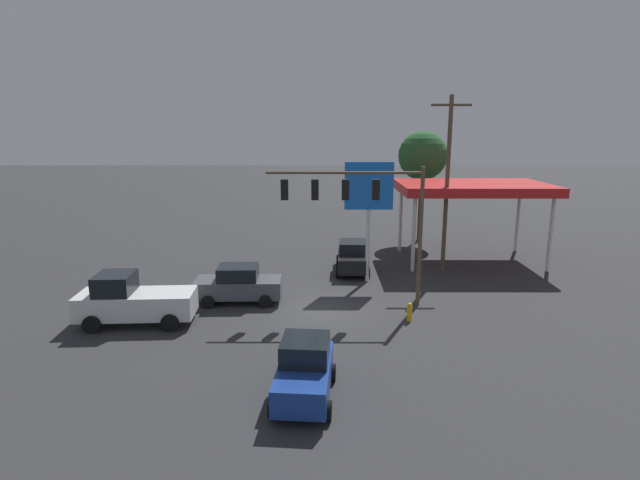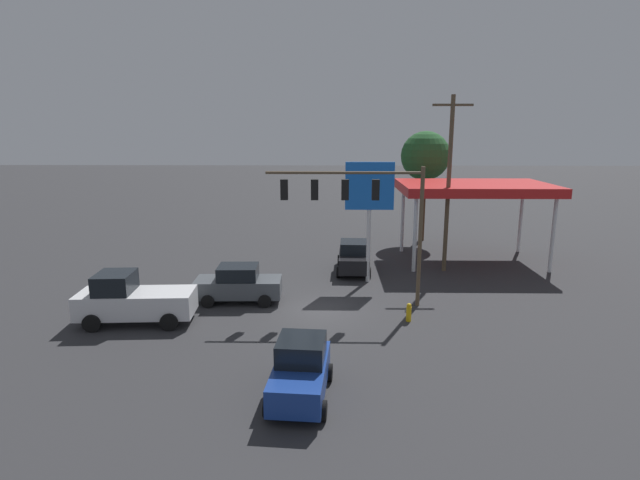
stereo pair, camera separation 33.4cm
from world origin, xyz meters
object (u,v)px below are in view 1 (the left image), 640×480
object	(u,v)px
traffic_signal_assembly	(359,201)
pickup_parked	(133,301)
fire_hydrant	(410,312)
hatchback_crossing	(305,370)
price_sign	(369,193)
sedan_far	(238,284)
utility_pole	(447,181)
street_tree	(423,156)
sedan_waiting	(353,256)

from	to	relation	value
traffic_signal_assembly	pickup_parked	size ratio (longest dim) A/B	1.45
fire_hydrant	hatchback_crossing	bearing A→B (deg)	55.38
price_sign	hatchback_crossing	distance (m)	14.07
sedan_far	fire_hydrant	xyz separation A→B (m)	(-8.41, 2.59, -0.51)
utility_pole	fire_hydrant	distance (m)	10.67
street_tree	traffic_signal_assembly	bearing A→B (deg)	68.34
pickup_parked	street_tree	size ratio (longest dim) A/B	0.62
price_sign	street_tree	xyz separation A→B (m)	(-5.19, -11.15, 1.44)
sedan_far	street_tree	distance (m)	19.99
pickup_parked	fire_hydrant	world-z (taller)	pickup_parked
utility_pole	traffic_signal_assembly	bearing A→B (deg)	47.66
sedan_far	utility_pole	bearing A→B (deg)	-155.03
sedan_far	sedan_waiting	bearing A→B (deg)	-138.86
price_sign	street_tree	size ratio (longest dim) A/B	0.81
street_tree	sedan_far	bearing A→B (deg)	50.56
hatchback_crossing	sedan_waiting	bearing A→B (deg)	175.06
pickup_parked	hatchback_crossing	bearing A→B (deg)	138.21
sedan_far	pickup_parked	bearing A→B (deg)	32.76
sedan_waiting	hatchback_crossing	bearing A→B (deg)	-6.99
traffic_signal_assembly	sedan_far	size ratio (longest dim) A/B	1.73
pickup_parked	fire_hydrant	distance (m)	12.77
price_sign	pickup_parked	bearing A→B (deg)	30.30
pickup_parked	sedan_far	size ratio (longest dim) A/B	1.19
utility_pole	price_sign	distance (m)	5.54
pickup_parked	fire_hydrant	size ratio (longest dim) A/B	6.03
street_tree	fire_hydrant	size ratio (longest dim) A/B	9.81
traffic_signal_assembly	pickup_parked	world-z (taller)	traffic_signal_assembly
utility_pole	street_tree	size ratio (longest dim) A/B	1.25
sedan_waiting	hatchback_crossing	size ratio (longest dim) A/B	1.14
utility_pole	sedan_far	distance (m)	14.20
price_sign	sedan_far	size ratio (longest dim) A/B	1.57
price_sign	sedan_far	bearing A→B (deg)	27.58
price_sign	utility_pole	bearing A→B (deg)	-154.83
utility_pole	price_sign	size ratio (longest dim) A/B	1.54
utility_pole	sedan_waiting	xyz separation A→B (m)	(5.74, 0.23, -4.72)
traffic_signal_assembly	street_tree	world-z (taller)	street_tree
sedan_waiting	price_sign	bearing A→B (deg)	21.51
hatchback_crossing	street_tree	world-z (taller)	street_tree
price_sign	sedan_waiting	world-z (taller)	price_sign
hatchback_crossing	street_tree	xyz separation A→B (m)	(-8.43, -24.14, 5.74)
sedan_waiting	street_tree	xyz separation A→B (m)	(-5.93, -9.02, 5.73)
sedan_waiting	fire_hydrant	distance (m)	8.64
traffic_signal_assembly	hatchback_crossing	bearing A→B (deg)	75.02
sedan_far	fire_hydrant	bearing A→B (deg)	161.29
sedan_far	street_tree	size ratio (longest dim) A/B	0.52
sedan_far	street_tree	xyz separation A→B (m)	(-12.16, -14.79, 5.73)
hatchback_crossing	street_tree	distance (m)	26.21
price_sign	fire_hydrant	xyz separation A→B (m)	(-1.43, 6.23, -4.81)
utility_pole	price_sign	bearing A→B (deg)	25.17
utility_pole	fire_hydrant	bearing A→B (deg)	67.41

